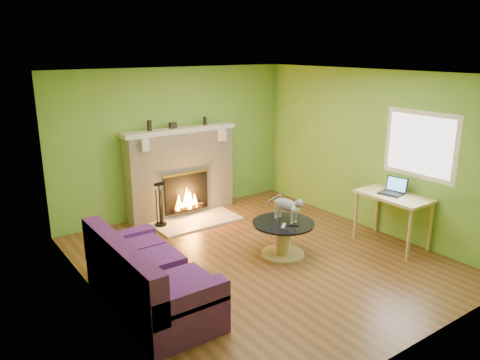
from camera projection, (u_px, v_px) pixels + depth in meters
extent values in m
plane|color=#533517|center=(260.00, 259.00, 6.71)|extent=(5.00, 5.00, 0.00)
plane|color=white|center=(262.00, 74.00, 6.00)|extent=(5.00, 5.00, 0.00)
plane|color=#5B8B2D|center=(175.00, 142.00, 8.31)|extent=(5.00, 0.00, 5.00)
plane|color=#5B8B2D|center=(424.00, 227.00, 4.40)|extent=(5.00, 0.00, 5.00)
plane|color=#5B8B2D|center=(99.00, 202.00, 5.10)|extent=(0.00, 5.00, 5.00)
plane|color=#5B8B2D|center=(370.00, 151.00, 7.61)|extent=(0.00, 5.00, 5.00)
plane|color=silver|center=(420.00, 145.00, 6.83)|extent=(0.00, 1.20, 1.20)
plane|color=white|center=(420.00, 145.00, 6.82)|extent=(0.00, 1.06, 1.06)
cube|color=beige|center=(181.00, 174.00, 8.33)|extent=(2.00, 0.35, 1.50)
cube|color=black|center=(186.00, 193.00, 8.26)|extent=(0.85, 0.03, 0.68)
cube|color=gold|center=(186.00, 173.00, 8.16)|extent=(0.91, 0.02, 0.04)
cylinder|color=black|center=(188.00, 208.00, 8.31)|extent=(0.55, 0.07, 0.07)
cube|color=beige|center=(180.00, 130.00, 8.09)|extent=(2.10, 0.28, 0.08)
cube|color=beige|center=(145.00, 145.00, 7.56)|extent=(0.12, 0.10, 0.20)
cube|color=beige|center=(222.00, 135.00, 8.40)|extent=(0.12, 0.10, 0.20)
cube|color=beige|center=(197.00, 221.00, 8.12)|extent=(1.50, 0.75, 0.03)
cube|color=beige|center=(180.00, 130.00, 8.09)|extent=(2.10, 0.28, 0.08)
cube|color=#521A65|center=(152.00, 288.00, 5.45)|extent=(0.89, 1.97, 0.44)
cube|color=#521A65|center=(121.00, 266.00, 5.15)|extent=(0.20, 1.97, 0.56)
cube|color=#521A65|center=(188.00, 299.00, 4.68)|extent=(0.89, 0.20, 0.22)
cube|color=#521A65|center=(121.00, 241.00, 6.06)|extent=(0.89, 0.20, 0.22)
cube|color=#521A65|center=(177.00, 284.00, 4.96)|extent=(0.71, 0.53, 0.12)
cube|color=#521A65|center=(151.00, 262.00, 5.48)|extent=(0.71, 0.53, 0.12)
cube|color=#521A65|center=(132.00, 246.00, 5.91)|extent=(0.71, 0.53, 0.12)
cylinder|color=tan|center=(283.00, 254.00, 6.84)|extent=(0.63, 0.63, 0.03)
cylinder|color=tan|center=(283.00, 239.00, 6.77)|extent=(0.22, 0.22, 0.44)
cylinder|color=black|center=(283.00, 223.00, 6.70)|extent=(0.90, 0.90, 0.03)
cube|color=tan|center=(394.00, 196.00, 7.00)|extent=(0.63, 1.08, 0.04)
cylinder|color=tan|center=(409.00, 235.00, 6.58)|extent=(0.05, 0.05, 0.76)
cylinder|color=tan|center=(431.00, 227.00, 6.87)|extent=(0.05, 0.05, 0.76)
cylinder|color=tan|center=(356.00, 215.00, 7.34)|extent=(0.05, 0.05, 0.76)
cylinder|color=tan|center=(377.00, 209.00, 7.63)|extent=(0.05, 0.05, 0.76)
cube|color=gray|center=(284.00, 226.00, 6.55)|extent=(0.16, 0.14, 0.02)
cube|color=black|center=(293.00, 225.00, 6.57)|extent=(0.16, 0.12, 0.02)
cylinder|color=black|center=(149.00, 125.00, 7.77)|extent=(0.08, 0.08, 0.18)
cylinder|color=black|center=(205.00, 121.00, 8.37)|extent=(0.07, 0.07, 0.14)
cube|color=black|center=(173.00, 125.00, 8.02)|extent=(0.12, 0.08, 0.10)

